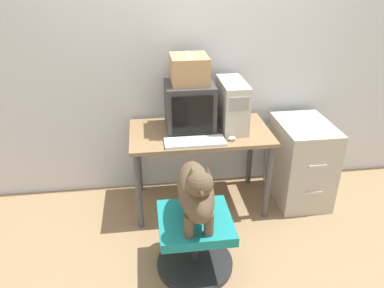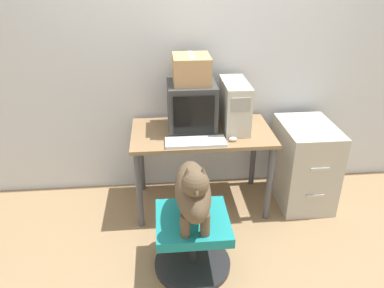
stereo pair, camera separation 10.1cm
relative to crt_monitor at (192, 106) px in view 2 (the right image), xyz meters
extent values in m
plane|color=#937551|center=(0.08, -0.39, -0.91)|extent=(12.00, 12.00, 0.00)
cube|color=silver|center=(0.08, 0.31, 0.39)|extent=(8.00, 0.05, 2.60)
cube|color=olive|center=(0.08, -0.07, -0.21)|extent=(1.16, 0.64, 0.03)
cylinder|color=#4C4C51|center=(-0.45, -0.34, -0.57)|extent=(0.05, 0.05, 0.69)
cylinder|color=#4C4C51|center=(0.61, -0.34, -0.57)|extent=(0.05, 0.05, 0.69)
cylinder|color=#4C4C51|center=(-0.45, 0.20, -0.57)|extent=(0.05, 0.05, 0.69)
cylinder|color=#4C4C51|center=(0.61, 0.20, -0.57)|extent=(0.05, 0.05, 0.69)
cube|color=#383838|center=(0.00, 0.00, 0.00)|extent=(0.39, 0.40, 0.40)
cube|color=black|center=(0.00, -0.20, 0.00)|extent=(0.32, 0.01, 0.31)
cube|color=beige|center=(0.35, -0.02, 0.00)|extent=(0.20, 0.44, 0.40)
cube|color=#9E998E|center=(0.35, -0.25, 0.09)|extent=(0.15, 0.01, 0.11)
cube|color=silver|center=(0.00, -0.29, -0.19)|extent=(0.47, 0.18, 0.02)
cube|color=silver|center=(0.00, -0.29, -0.17)|extent=(0.43, 0.15, 0.00)
ellipsoid|color=beige|center=(0.30, -0.28, -0.18)|extent=(0.07, 0.04, 0.04)
cylinder|color=#262628|center=(-0.07, -0.84, -0.89)|extent=(0.55, 0.55, 0.04)
cylinder|color=#262628|center=(-0.07, -0.84, -0.72)|extent=(0.05, 0.05, 0.32)
cube|color=teal|center=(-0.07, -0.84, -0.52)|extent=(0.50, 0.48, 0.07)
ellipsoid|color=brown|center=(-0.07, -0.85, -0.26)|extent=(0.23, 0.59, 0.29)
cylinder|color=brown|center=(-0.13, -1.01, -0.41)|extent=(0.06, 0.06, 0.16)
cylinder|color=brown|center=(-0.01, -1.01, -0.41)|extent=(0.06, 0.06, 0.16)
sphere|color=brown|center=(-0.07, -1.01, -0.10)|extent=(0.17, 0.17, 0.17)
cone|color=#3E3123|center=(-0.07, -1.09, -0.11)|extent=(0.08, 0.08, 0.08)
cone|color=brown|center=(-0.12, -1.00, -0.03)|extent=(0.06, 0.06, 0.08)
cone|color=brown|center=(-0.02, -1.00, -0.03)|extent=(0.06, 0.06, 0.08)
torus|color=red|center=(-0.07, -0.99, -0.16)|extent=(0.12, 0.12, 0.02)
cube|color=#B7B2A3|center=(0.99, -0.09, -0.55)|extent=(0.44, 0.61, 0.74)
cube|color=beige|center=(0.99, -0.40, -0.42)|extent=(0.15, 0.01, 0.02)
cube|color=beige|center=(0.99, -0.40, -0.67)|extent=(0.15, 0.01, 0.02)
cube|color=tan|center=(0.00, 0.00, 0.31)|extent=(0.29, 0.31, 0.21)
cube|color=beige|center=(0.00, 0.00, 0.41)|extent=(0.04, 0.30, 0.00)
camera|label=1|loc=(-0.36, -2.85, 1.10)|focal=35.00mm
camera|label=2|loc=(-0.26, -2.86, 1.10)|focal=35.00mm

